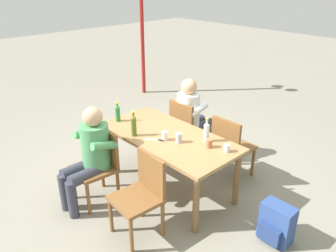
% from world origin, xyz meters
% --- Properties ---
extents(ground_plane, '(24.00, 24.00, 0.00)m').
position_xyz_m(ground_plane, '(0.00, 0.00, 0.00)').
color(ground_plane, gray).
extents(dining_table, '(1.73, 0.84, 0.73)m').
position_xyz_m(dining_table, '(0.00, 0.00, 0.64)').
color(dining_table, '#A37547').
rests_on(dining_table, ground_plane).
extents(chair_near_left, '(0.47, 0.47, 0.87)m').
position_xyz_m(chair_near_left, '(-0.38, -0.72, 0.49)').
color(chair_near_left, brown).
rests_on(chair_near_left, ground_plane).
extents(chair_far_left, '(0.45, 0.45, 0.87)m').
position_xyz_m(chair_far_left, '(-0.39, 0.72, 0.49)').
color(chair_far_left, brown).
rests_on(chair_far_left, ground_plane).
extents(chair_near_right, '(0.47, 0.47, 0.87)m').
position_xyz_m(chair_near_right, '(0.39, -0.72, 0.49)').
color(chair_near_right, brown).
rests_on(chair_near_right, ground_plane).
extents(chair_far_right, '(0.44, 0.44, 0.87)m').
position_xyz_m(chair_far_right, '(0.39, 0.72, 0.49)').
color(chair_far_right, brown).
rests_on(chair_far_right, ground_plane).
extents(person_in_white_shirt, '(0.47, 0.61, 1.18)m').
position_xyz_m(person_in_white_shirt, '(-0.39, -0.83, 0.66)').
color(person_in_white_shirt, '#4C935B').
rests_on(person_in_white_shirt, ground_plane).
extents(person_in_plaid_shirt, '(0.47, 0.61, 1.18)m').
position_xyz_m(person_in_plaid_shirt, '(-0.39, 0.83, 0.66)').
color(person_in_plaid_shirt, white).
rests_on(person_in_plaid_shirt, ground_plane).
extents(bottle_green, '(0.06, 0.06, 0.26)m').
position_xyz_m(bottle_green, '(-0.74, -0.19, 0.84)').
color(bottle_green, '#287A38').
rests_on(bottle_green, dining_table).
extents(bottle_olive, '(0.06, 0.06, 0.31)m').
position_xyz_m(bottle_olive, '(-0.27, -0.30, 0.87)').
color(bottle_olive, '#566623').
rests_on(bottle_olive, dining_table).
extents(bottle_clear, '(0.06, 0.06, 0.28)m').
position_xyz_m(bottle_clear, '(0.41, 0.21, 0.85)').
color(bottle_clear, white).
rests_on(bottle_clear, dining_table).
extents(cup_steel, '(0.07, 0.07, 0.11)m').
position_xyz_m(cup_steel, '(0.21, -0.03, 0.79)').
color(cup_steel, '#B2B7BC').
rests_on(cup_steel, dining_table).
extents(cup_white, '(0.07, 0.07, 0.11)m').
position_xyz_m(cup_white, '(0.06, -0.11, 0.78)').
color(cup_white, white).
rests_on(cup_white, dining_table).
extents(cup_glass, '(0.07, 0.07, 0.08)m').
position_xyz_m(cup_glass, '(0.72, 0.19, 0.77)').
color(cup_glass, silver).
rests_on(cup_glass, dining_table).
extents(cup_terracotta, '(0.07, 0.07, 0.10)m').
position_xyz_m(cup_terracotta, '(0.52, 0.13, 0.78)').
color(cup_terracotta, '#BC6B47').
rests_on(cup_terracotta, dining_table).
extents(table_knife, '(0.21, 0.15, 0.01)m').
position_xyz_m(table_knife, '(0.00, -0.19, 0.74)').
color(table_knife, silver).
rests_on(table_knife, dining_table).
extents(backpack_by_near_side, '(0.32, 0.25, 0.42)m').
position_xyz_m(backpack_by_near_side, '(1.41, 0.16, 0.20)').
color(backpack_by_near_side, '#2D4784').
rests_on(backpack_by_near_side, ground_plane).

